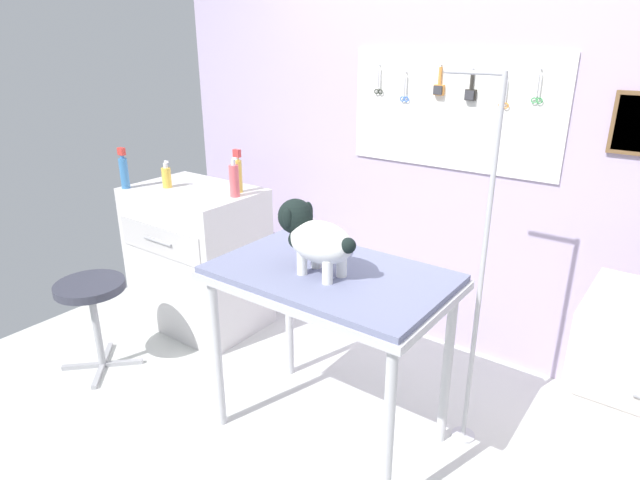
# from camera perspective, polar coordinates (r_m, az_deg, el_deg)

# --- Properties ---
(ground) EXTENTS (4.40, 4.00, 0.04)m
(ground) POSITION_cam_1_polar(r_m,az_deg,el_deg) (2.66, -0.43, -22.00)
(ground) COLOR silver
(rear_wall_panel) EXTENTS (4.00, 0.11, 2.30)m
(rear_wall_panel) POSITION_cam_1_polar(r_m,az_deg,el_deg) (3.14, 13.84, 8.56)
(rear_wall_panel) COLOR #B1A1C0
(rear_wall_panel) RESTS_ON ground
(grooming_table) EXTENTS (1.04, 0.65, 0.85)m
(grooming_table) POSITION_cam_1_polar(r_m,az_deg,el_deg) (2.35, 1.08, -5.18)
(grooming_table) COLOR #B7B7BC
(grooming_table) RESTS_ON ground
(grooming_arm) EXTENTS (0.30, 0.11, 1.67)m
(grooming_arm) POSITION_cam_1_polar(r_m,az_deg,el_deg) (2.41, 16.34, -4.92)
(grooming_arm) COLOR #B7B7BC
(grooming_arm) RESTS_ON ground
(dog) EXTENTS (0.42, 0.22, 0.30)m
(dog) POSITION_cam_1_polar(r_m,az_deg,el_deg) (2.24, -0.70, 0.37)
(dog) COLOR white
(dog) RESTS_ON grooming_table
(counter_left) EXTENTS (0.80, 0.58, 0.91)m
(counter_left) POSITION_cam_1_polar(r_m,az_deg,el_deg) (3.55, -12.71, -1.80)
(counter_left) COLOR silver
(counter_left) RESTS_ON ground
(stool) EXTENTS (0.37, 0.37, 0.53)m
(stool) POSITION_cam_1_polar(r_m,az_deg,el_deg) (3.23, -22.98, -5.61)
(stool) COLOR #9E9EA3
(stool) RESTS_ON ground
(shampoo_bottle) EXTENTS (0.06, 0.06, 0.17)m
(shampoo_bottle) POSITION_cam_1_polar(r_m,az_deg,el_deg) (3.47, -15.90, 6.42)
(shampoo_bottle) COLOR gold
(shampoo_bottle) RESTS_ON counter_left
(detangler_spray) EXTENTS (0.05, 0.05, 0.25)m
(detangler_spray) POSITION_cam_1_polar(r_m,az_deg,el_deg) (3.52, -20.00, 6.89)
(detangler_spray) COLOR #3C7AB8
(detangler_spray) RESTS_ON counter_left
(spray_bottle_short) EXTENTS (0.05, 0.05, 0.26)m
(spray_bottle_short) POSITION_cam_1_polar(r_m,az_deg,el_deg) (3.26, -8.66, 6.93)
(spray_bottle_short) COLOR gold
(spray_bottle_short) RESTS_ON counter_left
(spray_bottle_tall) EXTENTS (0.06, 0.06, 0.23)m
(spray_bottle_tall) POSITION_cam_1_polar(r_m,az_deg,el_deg) (3.17, -9.05, 6.25)
(spray_bottle_tall) COLOR #DA585F
(spray_bottle_tall) RESTS_ON counter_left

